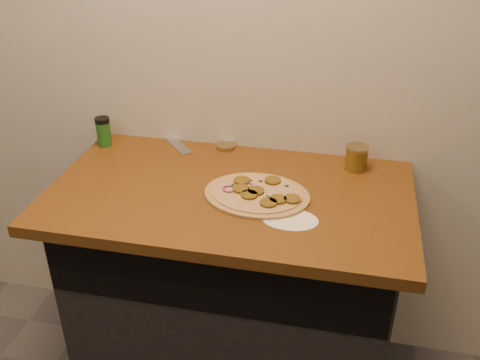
% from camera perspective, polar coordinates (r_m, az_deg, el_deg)
% --- Properties ---
extents(cabinet, '(1.10, 0.60, 0.86)m').
position_cam_1_polar(cabinet, '(2.07, -0.75, -11.85)').
color(cabinet, black).
rests_on(cabinet, ground).
extents(countertop, '(1.20, 0.70, 0.04)m').
position_cam_1_polar(countertop, '(1.78, -1.06, -1.57)').
color(countertop, brown).
rests_on(countertop, cabinet).
extents(pizza, '(0.36, 0.36, 0.02)m').
position_cam_1_polar(pizza, '(1.73, 1.84, -1.51)').
color(pizza, tan).
rests_on(pizza, countertop).
extents(chefs_knife, '(0.25, 0.27, 0.02)m').
position_cam_1_polar(chefs_knife, '(2.17, -7.85, 4.87)').
color(chefs_knife, '#B7BAC1').
rests_on(chefs_knife, countertop).
extents(mason_jar_lid, '(0.08, 0.08, 0.02)m').
position_cam_1_polar(mason_jar_lid, '(2.04, -1.53, 3.62)').
color(mason_jar_lid, tan).
rests_on(mason_jar_lid, countertop).
extents(salsa_jar, '(0.08, 0.08, 0.09)m').
position_cam_1_polar(salsa_jar, '(1.92, 12.30, 2.35)').
color(salsa_jar, '#96290F').
rests_on(salsa_jar, countertop).
extents(spice_shaker, '(0.06, 0.06, 0.11)m').
position_cam_1_polar(spice_shaker, '(2.11, -14.35, 5.04)').
color(spice_shaker, '#1F5D1D').
rests_on(spice_shaker, countertop).
extents(flour_spill, '(0.18, 0.18, 0.00)m').
position_cam_1_polar(flour_spill, '(1.63, 5.34, -4.21)').
color(flour_spill, white).
rests_on(flour_spill, countertop).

